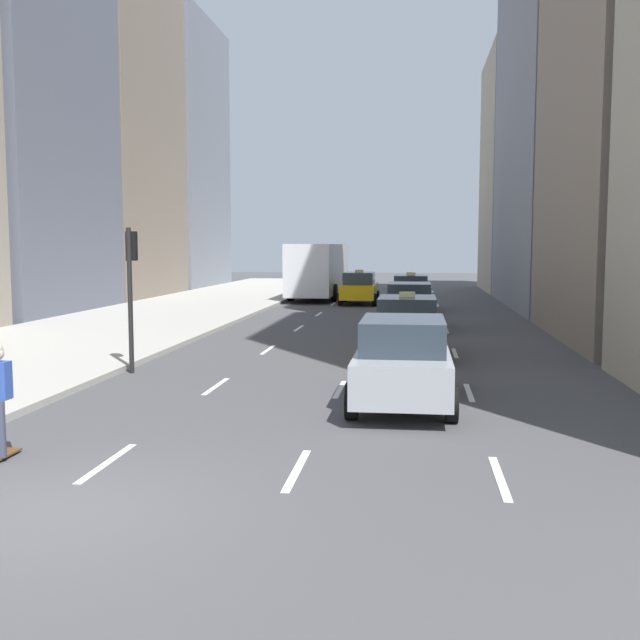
{
  "coord_description": "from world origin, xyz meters",
  "views": [
    {
      "loc": [
        4.23,
        -8.16,
        3.16
      ],
      "look_at": [
        1.89,
        10.11,
        1.32
      ],
      "focal_mm": 42.0,
      "sensor_mm": 36.0,
      "label": 1
    }
  ],
  "objects_px": {
    "sedan_black_near": "(403,361)",
    "taxi_third": "(359,288)",
    "city_bus": "(319,268)",
    "sedan_silver_behind": "(409,305)",
    "traffic_light_pole": "(131,276)",
    "taxi_lead": "(411,292)",
    "taxi_second": "(407,326)"
  },
  "relations": [
    {
      "from": "taxi_lead",
      "to": "taxi_second",
      "type": "distance_m",
      "value": 15.59
    },
    {
      "from": "traffic_light_pole",
      "to": "taxi_second",
      "type": "bearing_deg",
      "value": 27.45
    },
    {
      "from": "taxi_second",
      "to": "traffic_light_pole",
      "type": "xyz_separation_m",
      "value": [
        -6.75,
        -3.51,
        1.53
      ]
    },
    {
      "from": "sedan_black_near",
      "to": "city_bus",
      "type": "height_order",
      "value": "city_bus"
    },
    {
      "from": "taxi_third",
      "to": "sedan_black_near",
      "type": "xyz_separation_m",
      "value": [
        2.8,
        -25.82,
        0.01
      ]
    },
    {
      "from": "sedan_black_near",
      "to": "traffic_light_pole",
      "type": "distance_m",
      "value": 7.56
    },
    {
      "from": "taxi_third",
      "to": "city_bus",
      "type": "relative_size",
      "value": 0.38
    },
    {
      "from": "city_bus",
      "to": "traffic_light_pole",
      "type": "distance_m",
      "value": 27.63
    },
    {
      "from": "city_bus",
      "to": "taxi_third",
      "type": "bearing_deg",
      "value": -59.81
    },
    {
      "from": "taxi_second",
      "to": "city_bus",
      "type": "relative_size",
      "value": 0.38
    },
    {
      "from": "city_bus",
      "to": "sedan_silver_behind",
      "type": "bearing_deg",
      "value": -71.44
    },
    {
      "from": "taxi_second",
      "to": "sedan_silver_behind",
      "type": "xyz_separation_m",
      "value": [
        0.0,
        7.38,
        0.01
      ]
    },
    {
      "from": "sedan_black_near",
      "to": "taxi_second",
      "type": "bearing_deg",
      "value": 90.0
    },
    {
      "from": "taxi_third",
      "to": "sedan_silver_behind",
      "type": "height_order",
      "value": "taxi_third"
    },
    {
      "from": "taxi_lead",
      "to": "taxi_third",
      "type": "relative_size",
      "value": 1.0
    },
    {
      "from": "city_bus",
      "to": "traffic_light_pole",
      "type": "bearing_deg",
      "value": -92.36
    },
    {
      "from": "sedan_black_near",
      "to": "city_bus",
      "type": "distance_m",
      "value": 31.17
    },
    {
      "from": "taxi_second",
      "to": "taxi_lead",
      "type": "bearing_deg",
      "value": 90.0
    },
    {
      "from": "sedan_black_near",
      "to": "traffic_light_pole",
      "type": "xyz_separation_m",
      "value": [
        -6.75,
        3.05,
        1.52
      ]
    },
    {
      "from": "taxi_lead",
      "to": "city_bus",
      "type": "relative_size",
      "value": 0.38
    },
    {
      "from": "sedan_silver_behind",
      "to": "city_bus",
      "type": "height_order",
      "value": "city_bus"
    },
    {
      "from": "sedan_black_near",
      "to": "sedan_silver_behind",
      "type": "height_order",
      "value": "sedan_silver_behind"
    },
    {
      "from": "taxi_lead",
      "to": "taxi_third",
      "type": "bearing_deg",
      "value": 127.38
    },
    {
      "from": "taxi_lead",
      "to": "taxi_second",
      "type": "xyz_separation_m",
      "value": [
        0.0,
        -15.59,
        0.0
      ]
    },
    {
      "from": "taxi_lead",
      "to": "taxi_second",
      "type": "relative_size",
      "value": 1.0
    },
    {
      "from": "sedan_black_near",
      "to": "sedan_silver_behind",
      "type": "bearing_deg",
      "value": 90.0
    },
    {
      "from": "sedan_black_near",
      "to": "sedan_silver_behind",
      "type": "distance_m",
      "value": 13.94
    },
    {
      "from": "sedan_silver_behind",
      "to": "city_bus",
      "type": "xyz_separation_m",
      "value": [
        -5.61,
        16.71,
        0.9
      ]
    },
    {
      "from": "taxi_third",
      "to": "city_bus",
      "type": "bearing_deg",
      "value": 120.19
    },
    {
      "from": "taxi_third",
      "to": "traffic_light_pole",
      "type": "distance_m",
      "value": 23.16
    },
    {
      "from": "taxi_lead",
      "to": "traffic_light_pole",
      "type": "xyz_separation_m",
      "value": [
        -6.75,
        -19.1,
        1.53
      ]
    },
    {
      "from": "sedan_black_near",
      "to": "taxi_third",
      "type": "bearing_deg",
      "value": 96.19
    }
  ]
}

